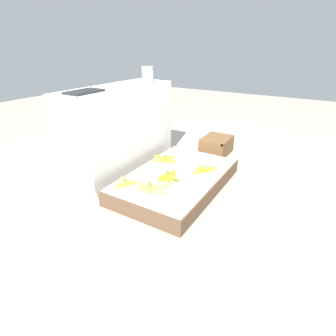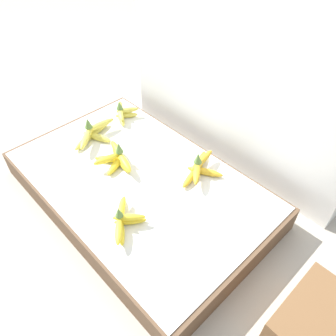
{
  "view_description": "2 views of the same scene",
  "coord_description": "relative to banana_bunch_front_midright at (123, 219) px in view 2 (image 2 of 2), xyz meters",
  "views": [
    {
      "loc": [
        -1.73,
        -0.97,
        1.12
      ],
      "look_at": [
        -0.04,
        0.06,
        0.18
      ],
      "focal_mm": 28.0,
      "sensor_mm": 36.0,
      "label": 1
    },
    {
      "loc": [
        0.8,
        -0.58,
        1.13
      ],
      "look_at": [
        0.06,
        0.12,
        0.15
      ],
      "focal_mm": 35.0,
      "sensor_mm": 36.0,
      "label": 2
    }
  ],
  "objects": [
    {
      "name": "banana_bunch_back_left",
      "position": [
        -0.55,
        0.42,
        0.0
      ],
      "size": [
        0.18,
        0.15,
        0.1
      ],
      "color": "#DBCC4C",
      "rests_on": "display_platform"
    },
    {
      "name": "banana_bunch_middle_midleft",
      "position": [
        -0.28,
        0.18,
        0.0
      ],
      "size": [
        0.22,
        0.17,
        0.11
      ],
      "color": "yellow",
      "rests_on": "display_platform"
    },
    {
      "name": "banana_bunch_back_midright",
      "position": [
        0.01,
        0.41,
        0.0
      ],
      "size": [
        0.18,
        0.24,
        0.11
      ],
      "color": "gold",
      "rests_on": "display_platform"
    },
    {
      "name": "ground_plane",
      "position": [
        -0.15,
        0.19,
        -0.16
      ],
      "size": [
        10.0,
        10.0,
        0.0
      ],
      "primitive_type": "plane",
      "color": "#A89E8E"
    },
    {
      "name": "display_platform",
      "position": [
        -0.15,
        0.19,
        -0.09
      ],
      "size": [
        1.13,
        0.71,
        0.13
      ],
      "color": "brown",
      "rests_on": "ground_plane"
    },
    {
      "name": "banana_bunch_middle_left",
      "position": [
        -0.51,
        0.21,
        0.0
      ],
      "size": [
        0.16,
        0.26,
        0.11
      ],
      "color": "#DBCC4C",
      "rests_on": "display_platform"
    },
    {
      "name": "banana_bunch_front_midright",
      "position": [
        0.0,
        0.0,
        0.0
      ],
      "size": [
        0.19,
        0.17,
        0.09
      ],
      "color": "yellow",
      "rests_on": "display_platform"
    },
    {
      "name": "back_vendor_table",
      "position": [
        -0.07,
        0.85,
        0.23
      ],
      "size": [
        1.17,
        0.42,
        0.78
      ],
      "color": "white",
      "rests_on": "ground_plane"
    }
  ]
}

